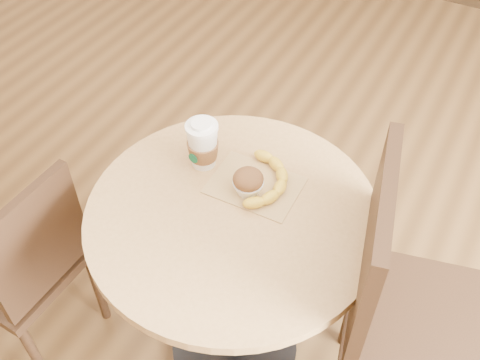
{
  "coord_description": "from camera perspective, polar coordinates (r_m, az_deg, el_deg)",
  "views": [
    {
      "loc": [
        0.49,
        -0.77,
        1.86
      ],
      "look_at": [
        0.02,
        0.09,
        0.83
      ],
      "focal_mm": 42.0,
      "sensor_mm": 36.0,
      "label": 1
    }
  ],
  "objects": [
    {
      "name": "coffee_cup",
      "position": [
        1.54,
        -3.8,
        3.51
      ],
      "size": [
        0.09,
        0.09,
        0.15
      ],
      "rotation": [
        0.0,
        0.0,
        -0.13
      ],
      "color": "silver",
      "rests_on": "cafe_table"
    },
    {
      "name": "chair_left",
      "position": [
        1.86,
        -20.8,
        -8.1
      ],
      "size": [
        0.36,
        0.36,
        0.8
      ],
      "rotation": [
        0.0,
        0.0,
        -1.6
      ],
      "color": "black",
      "rests_on": "ground"
    },
    {
      "name": "muffin",
      "position": [
        1.48,
        0.84,
        -0.23
      ],
      "size": [
        0.08,
        0.08,
        0.08
      ],
      "color": "white",
      "rests_on": "kraft_bag"
    },
    {
      "name": "banana",
      "position": [
        1.51,
        2.54,
        -0.08
      ],
      "size": [
        0.2,
        0.26,
        0.03
      ],
      "primitive_type": null,
      "rotation": [
        0.0,
        0.0,
        0.24
      ],
      "color": "yellow",
      "rests_on": "kraft_bag"
    },
    {
      "name": "cafe_table",
      "position": [
        1.62,
        -0.69,
        -7.57
      ],
      "size": [
        0.78,
        0.78,
        0.75
      ],
      "color": "black",
      "rests_on": "ground"
    },
    {
      "name": "kraft_bag",
      "position": [
        1.52,
        1.53,
        -0.54
      ],
      "size": [
        0.25,
        0.19,
        0.0
      ],
      "primitive_type": "cube",
      "rotation": [
        0.0,
        0.0,
        0.03
      ],
      "color": "tan",
      "rests_on": "cafe_table"
    },
    {
      "name": "chair_right",
      "position": [
        1.58,
        16.51,
        -12.88
      ],
      "size": [
        0.54,
        0.54,
        1.01
      ],
      "rotation": [
        0.0,
        0.0,
        1.81
      ],
      "color": "black",
      "rests_on": "ground"
    }
  ]
}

